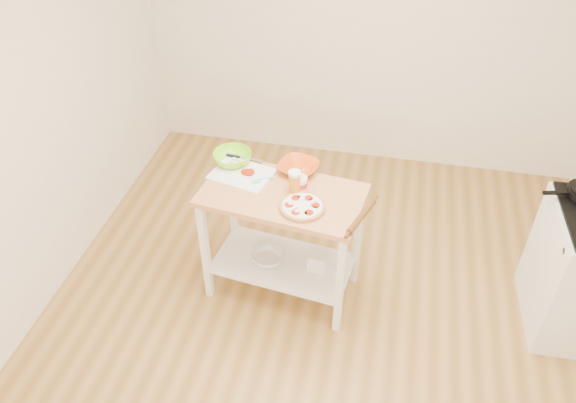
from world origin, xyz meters
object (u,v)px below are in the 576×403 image
Objects in this scene: cutting_board at (242,173)px; beer_pint at (295,182)px; green_bowl at (232,158)px; orange_bowl at (298,168)px; spatula at (262,180)px; knife at (239,157)px; prep_island at (282,223)px; pizza at (302,207)px; shelf_glass_bowl at (268,257)px; shelf_bin at (318,261)px; yogurt_tub at (301,184)px; rolling_pin at (362,216)px.

beer_pint reaches higher than cutting_board.
orange_bowl is at bearing -0.76° from green_bowl.
spatula is (0.15, -0.05, 0.01)m from cutting_board.
cutting_board is 0.18m from knife.
prep_island is 3.86× the size of pizza.
green_bowl is (-0.47, 0.01, 0.01)m from orange_bowl.
beer_pint reaches higher than spatula.
shelf_glass_bowl is 0.37m from shelf_bin.
yogurt_tub is (0.43, -0.09, 0.05)m from cutting_board.
pizza is 0.18m from beer_pint.
orange_bowl is at bearing 13.99° from spatula.
cutting_board is 0.16m from green_bowl.
pizza reaches higher than spatula.
prep_island is 4.25× the size of orange_bowl.
yogurt_tub is at bearing 16.47° from shelf_glass_bowl.
shelf_bin is at bearing -34.32° from spatula.
cutting_board is 0.44m from yogurt_tub.
spatula is at bearing 168.52° from shelf_bin.
shelf_bin is (0.18, -0.02, -0.66)m from beer_pint.
knife is 0.56m from yogurt_tub.
beer_pint reaches higher than prep_island.
prep_island is at bearing -154.50° from yogurt_tub.
knife is at bearing 129.97° from shelf_glass_bowl.
beer_pint is 0.05m from yogurt_tub.
orange_bowl is (0.37, 0.11, 0.02)m from cutting_board.
knife is 0.78× the size of rolling_pin.
spatula is 1.05× the size of shelf_bin.
rolling_pin is at bearing -19.28° from knife.
yogurt_tub is (0.06, -0.20, 0.02)m from orange_bowl.
knife is 1.03× the size of orange_bowl.
beer_pint reaches higher than pizza.
yogurt_tub reaches higher than knife.
orange_bowl reaches higher than knife.
green_bowl reaches higher than shelf_glass_bowl.
cutting_board is 0.66m from shelf_glass_bowl.
rolling_pin is (0.95, -0.41, -0.02)m from green_bowl.
yogurt_tub is (-0.05, 0.18, 0.04)m from pizza.
knife reaches higher than spatula.
pizza is 1.07× the size of knife.
spatula reaches higher than shelf_glass_bowl.
cutting_board is 2.79× the size of beer_pint.
knife is at bearing 111.59° from spatula.
spatula is 0.74m from rolling_pin.
cutting_board is 1.74× the size of orange_bowl.
yogurt_tub is at bearing 104.04° from pizza.
green_bowl is (-0.41, 0.26, 0.30)m from prep_island.
green_bowl reaches higher than spatula.
prep_island is at bearing -102.50° from orange_bowl.
rolling_pin is at bearing -23.43° from green_bowl.
green_bowl reaches higher than pizza.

